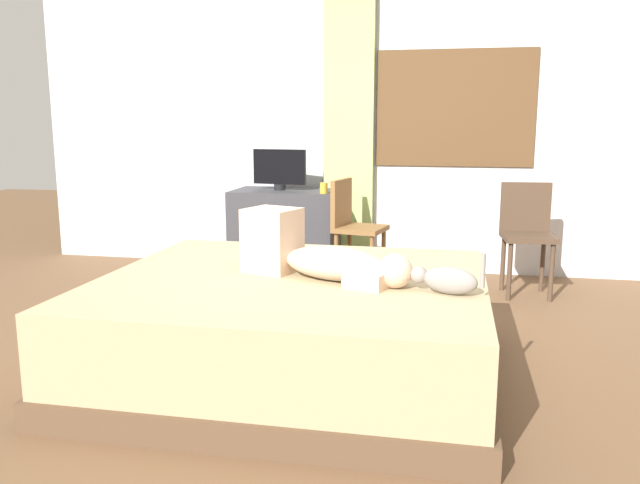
{
  "coord_description": "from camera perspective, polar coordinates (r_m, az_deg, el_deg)",
  "views": [
    {
      "loc": [
        0.65,
        -3.27,
        1.33
      ],
      "look_at": [
        -0.05,
        0.11,
        0.68
      ],
      "focal_mm": 36.22,
      "sensor_mm": 36.0,
      "label": 1
    }
  ],
  "objects": [
    {
      "name": "person_lying",
      "position": [
        3.33,
        -0.22,
        -1.21
      ],
      "size": [
        0.93,
        0.52,
        0.34
      ],
      "color": "#CCB299",
      "rests_on": "bed"
    },
    {
      "name": "tv_monitor",
      "position": [
        5.61,
        -3.6,
        6.46
      ],
      "size": [
        0.48,
        0.1,
        0.35
      ],
      "color": "black",
      "rests_on": "desk"
    },
    {
      "name": "chair_spare",
      "position": [
        5.22,
        17.81,
        1.08
      ],
      "size": [
        0.41,
        0.41,
        0.86
      ],
      "color": "#4C3828",
      "rests_on": "ground"
    },
    {
      "name": "desk",
      "position": [
        5.66,
        -3.04,
        0.88
      ],
      "size": [
        0.9,
        0.56,
        0.74
      ],
      "color": "#38383D",
      "rests_on": "ground"
    },
    {
      "name": "bed",
      "position": [
        3.44,
        -2.32,
        -7.4
      ],
      "size": [
        2.02,
        1.83,
        0.53
      ],
      "color": "brown",
      "rests_on": "ground"
    },
    {
      "name": "cat",
      "position": [
        3.08,
        11.12,
        -3.28
      ],
      "size": [
        0.35,
        0.18,
        0.21
      ],
      "color": "gray",
      "rests_on": "bed"
    },
    {
      "name": "ground_plane",
      "position": [
        3.59,
        0.37,
        -11.1
      ],
      "size": [
        16.0,
        16.0,
        0.0
      ],
      "primitive_type": "plane",
      "color": "brown"
    },
    {
      "name": "chair_by_desk",
      "position": [
        5.3,
        2.88,
        1.73
      ],
      "size": [
        0.45,
        0.45,
        0.86
      ],
      "color": "brown",
      "rests_on": "ground"
    },
    {
      "name": "back_wall_with_window",
      "position": [
        5.83,
        5.48,
        11.79
      ],
      "size": [
        6.4,
        0.14,
        2.9
      ],
      "color": "silver",
      "rests_on": "ground"
    },
    {
      "name": "curtain_left",
      "position": [
        5.75,
        2.55,
        10.74
      ],
      "size": [
        0.44,
        0.06,
        2.68
      ],
      "primitive_type": "cube",
      "color": "#ADCC75",
      "rests_on": "ground"
    },
    {
      "name": "cup",
      "position": [
        5.33,
        0.33,
        4.78
      ],
      "size": [
        0.06,
        0.06,
        0.09
      ],
      "primitive_type": "cylinder",
      "color": "gold",
      "rests_on": "desk"
    }
  ]
}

